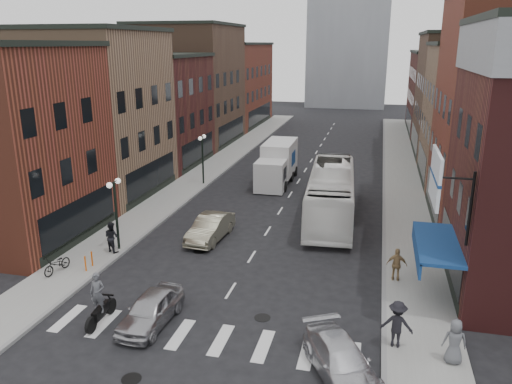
# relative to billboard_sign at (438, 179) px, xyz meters

# --- Properties ---
(ground) EXTENTS (160.00, 160.00, 0.00)m
(ground) POSITION_rel_billboard_sign_xyz_m (-8.59, -0.50, -6.13)
(ground) COLOR black
(ground) RESTS_ON ground
(sidewalk_left) EXTENTS (3.00, 74.00, 0.15)m
(sidewalk_left) POSITION_rel_billboard_sign_xyz_m (-17.09, 21.50, -6.06)
(sidewalk_left) COLOR gray
(sidewalk_left) RESTS_ON ground
(sidewalk_right) EXTENTS (3.00, 74.00, 0.15)m
(sidewalk_right) POSITION_rel_billboard_sign_xyz_m (-0.09, 21.50, -6.06)
(sidewalk_right) COLOR gray
(sidewalk_right) RESTS_ON ground
(curb_left) EXTENTS (0.20, 74.00, 0.16)m
(curb_left) POSITION_rel_billboard_sign_xyz_m (-15.59, 21.50, -6.13)
(curb_left) COLOR gray
(curb_left) RESTS_ON ground
(curb_right) EXTENTS (0.20, 74.00, 0.16)m
(curb_right) POSITION_rel_billboard_sign_xyz_m (-1.59, 21.50, -6.13)
(curb_right) COLOR gray
(curb_right) RESTS_ON ground
(crosswalk_stripes) EXTENTS (12.00, 2.20, 0.01)m
(crosswalk_stripes) POSITION_rel_billboard_sign_xyz_m (-8.59, -3.50, -6.13)
(crosswalk_stripes) COLOR silver
(crosswalk_stripes) RESTS_ON ground
(bldg_left_mid_a) EXTENTS (10.30, 10.20, 12.30)m
(bldg_left_mid_a) POSITION_rel_billboard_sign_xyz_m (-23.58, 13.50, 0.02)
(bldg_left_mid_a) COLOR #8C694D
(bldg_left_mid_a) RESTS_ON ground
(bldg_left_mid_b) EXTENTS (10.30, 10.20, 10.30)m
(bldg_left_mid_b) POSITION_rel_billboard_sign_xyz_m (-23.58, 23.50, -0.98)
(bldg_left_mid_b) COLOR #451918
(bldg_left_mid_b) RESTS_ON ground
(bldg_left_far_a) EXTENTS (10.30, 12.20, 13.30)m
(bldg_left_far_a) POSITION_rel_billboard_sign_xyz_m (-23.58, 34.50, 0.52)
(bldg_left_far_a) COLOR brown
(bldg_left_far_a) RESTS_ON ground
(bldg_left_far_b) EXTENTS (10.30, 16.20, 11.30)m
(bldg_left_far_b) POSITION_rel_billboard_sign_xyz_m (-23.58, 48.50, -0.48)
(bldg_left_far_b) COLOR brown
(bldg_left_far_b) RESTS_ON ground
(bldg_right_mid_b) EXTENTS (10.30, 10.20, 11.30)m
(bldg_right_mid_b) POSITION_rel_billboard_sign_xyz_m (6.41, 23.50, -0.48)
(bldg_right_mid_b) COLOR #8C694D
(bldg_right_mid_b) RESTS_ON ground
(bldg_right_far_a) EXTENTS (10.30, 12.20, 12.30)m
(bldg_right_far_a) POSITION_rel_billboard_sign_xyz_m (6.41, 34.50, 0.02)
(bldg_right_far_a) COLOR brown
(bldg_right_far_a) RESTS_ON ground
(bldg_right_far_b) EXTENTS (10.30, 16.20, 10.30)m
(bldg_right_far_b) POSITION_rel_billboard_sign_xyz_m (6.41, 48.50, -0.98)
(bldg_right_far_b) COLOR #451918
(bldg_right_far_b) RESTS_ON ground
(awning_blue) EXTENTS (1.80, 5.00, 0.78)m
(awning_blue) POSITION_rel_billboard_sign_xyz_m (0.34, 2.00, -3.50)
(awning_blue) COLOR navy
(awning_blue) RESTS_ON ground
(billboard_sign) EXTENTS (1.52, 3.00, 3.70)m
(billboard_sign) POSITION_rel_billboard_sign_xyz_m (0.00, 0.00, 0.00)
(billboard_sign) COLOR black
(billboard_sign) RESTS_ON ground
(streetlamp_near) EXTENTS (0.32, 1.22, 4.11)m
(streetlamp_near) POSITION_rel_billboard_sign_xyz_m (-15.99, 3.50, -3.22)
(streetlamp_near) COLOR black
(streetlamp_near) RESTS_ON ground
(streetlamp_far) EXTENTS (0.32, 1.22, 4.11)m
(streetlamp_far) POSITION_rel_billboard_sign_xyz_m (-15.99, 17.50, -3.22)
(streetlamp_far) COLOR black
(streetlamp_far) RESTS_ON ground
(bike_rack) EXTENTS (0.08, 0.68, 0.80)m
(bike_rack) POSITION_rel_billboard_sign_xyz_m (-16.19, 0.80, -5.58)
(bike_rack) COLOR #D8590C
(bike_rack) RESTS_ON sidewalk_left
(box_truck) EXTENTS (2.41, 7.65, 3.32)m
(box_truck) POSITION_rel_billboard_sign_xyz_m (-10.24, 19.53, -4.49)
(box_truck) COLOR silver
(box_truck) RESTS_ON ground
(motorcycle_rider) EXTENTS (0.67, 2.25, 2.29)m
(motorcycle_rider) POSITION_rel_billboard_sign_xyz_m (-13.00, -3.53, -5.06)
(motorcycle_rider) COLOR black
(motorcycle_rider) RESTS_ON ground
(transit_bus) EXTENTS (3.56, 12.17, 3.35)m
(transit_bus) POSITION_rel_billboard_sign_xyz_m (-5.08, 11.94, -4.46)
(transit_bus) COLOR white
(transit_bus) RESTS_ON ground
(sedan_left_near) EXTENTS (1.76, 3.99, 1.34)m
(sedan_left_near) POSITION_rel_billboard_sign_xyz_m (-10.93, -3.05, -5.47)
(sedan_left_near) COLOR #AEADB2
(sedan_left_near) RESTS_ON ground
(sedan_left_far) EXTENTS (1.85, 4.51, 1.45)m
(sedan_left_far) POSITION_rel_billboard_sign_xyz_m (-11.58, 6.36, -5.41)
(sedan_left_far) COLOR #ADA98C
(sedan_left_far) RESTS_ON ground
(curb_car) EXTENTS (3.55, 4.61, 1.25)m
(curb_car) POSITION_rel_billboard_sign_xyz_m (-3.05, -4.62, -5.51)
(curb_car) COLOR silver
(curb_car) RESTS_ON ground
(parked_bicycle) EXTENTS (0.85, 1.77, 0.89)m
(parked_bicycle) POSITION_rel_billboard_sign_xyz_m (-17.46, 0.02, -5.54)
(parked_bicycle) COLOR black
(parked_bicycle) RESTS_ON sidewalk_left
(ped_left_solo) EXTENTS (0.94, 0.73, 1.70)m
(ped_left_solo) POSITION_rel_billboard_sign_xyz_m (-16.12, 3.05, -5.13)
(ped_left_solo) COLOR black
(ped_left_solo) RESTS_ON sidewalk_left
(ped_right_a) EXTENTS (1.24, 0.70, 1.84)m
(ped_right_a) POSITION_rel_billboard_sign_xyz_m (-1.19, -2.48, -5.06)
(ped_right_a) COLOR black
(ped_right_a) RESTS_ON sidewalk_right
(ped_right_b) EXTENTS (0.98, 0.53, 1.63)m
(ped_right_b) POSITION_rel_billboard_sign_xyz_m (-1.05, 3.18, -5.17)
(ped_right_b) COLOR #9B7A4F
(ped_right_b) RESTS_ON sidewalk_right
(ped_right_c) EXTENTS (0.84, 0.56, 1.70)m
(ped_right_c) POSITION_rel_billboard_sign_xyz_m (0.79, -3.06, -5.13)
(ped_right_c) COLOR #55575D
(ped_right_c) RESTS_ON sidewalk_right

